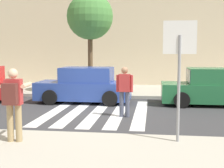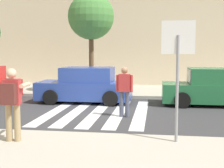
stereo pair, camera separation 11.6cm
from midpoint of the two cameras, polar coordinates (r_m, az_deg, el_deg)
ground_plane at (r=11.46m, az=-2.55°, el=-5.32°), size 120.00×120.00×0.00m
sidewalk_far at (r=17.31m, az=1.12°, el=-1.19°), size 60.00×4.80×0.14m
building_facade_far at (r=21.60m, az=2.58°, el=10.39°), size 56.00×4.00×7.76m
crosswalk_stripe_0 at (r=12.05m, az=-9.90°, el=-4.83°), size 0.44×5.20×0.01m
crosswalk_stripe_1 at (r=11.83m, az=-6.20°, el=-4.98°), size 0.44×5.20×0.01m
crosswalk_stripe_2 at (r=11.66m, az=-2.37°, el=-5.11°), size 0.44×5.20×0.01m
crosswalk_stripe_3 at (r=11.54m, az=1.56°, el=-5.22°), size 0.44×5.20×0.01m
crosswalk_stripe_4 at (r=11.48m, az=5.55°, el=-5.31°), size 0.44×5.20×0.01m
stop_sign at (r=7.35m, az=12.40°, el=5.38°), size 0.76×0.08×2.82m
photographer_with_backpack at (r=7.61m, az=-17.42°, el=-2.52°), size 0.64×0.88×1.72m
pedestrian_crossing at (r=10.65m, az=2.60°, el=-0.89°), size 0.58×0.25×1.72m
parked_car_blue at (r=13.77m, az=-4.62°, el=-0.35°), size 4.10×1.92×1.55m
parked_car_green at (r=13.65m, az=18.24°, el=-0.70°), size 4.10×1.92×1.55m
street_tree_center at (r=15.78m, az=-3.63°, el=12.12°), size 2.29×2.29×4.97m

